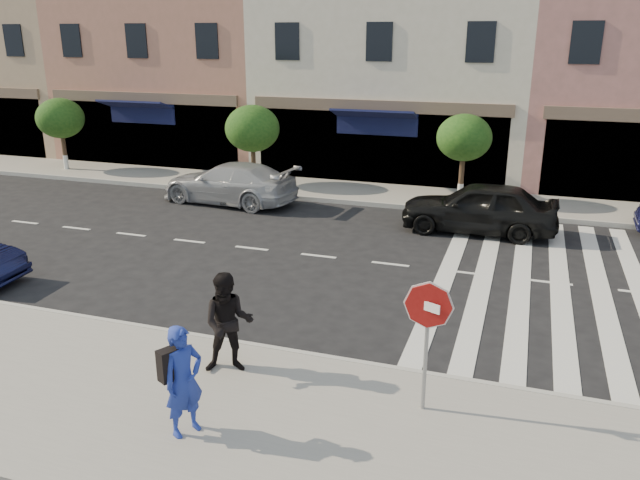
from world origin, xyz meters
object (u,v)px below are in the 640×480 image
(photographer, at_px, (184,381))
(walker, at_px, (228,323))
(car_far_left, at_px, (229,183))
(car_far_mid, at_px, (479,207))
(stop_sign, at_px, (428,317))

(photographer, bearing_deg, walker, 33.80)
(car_far_left, xyz_separation_m, car_far_mid, (8.75, -0.76, 0.06))
(walker, distance_m, car_far_mid, 10.64)
(stop_sign, relative_size, car_far_left, 0.43)
(stop_sign, bearing_deg, photographer, -128.87)
(walker, relative_size, car_far_left, 0.36)
(stop_sign, xyz_separation_m, car_far_left, (-8.82, 10.97, -1.02))
(photographer, bearing_deg, stop_sign, -34.43)
(photographer, xyz_separation_m, walker, (-0.19, 1.82, 0.05))
(stop_sign, distance_m, car_far_mid, 10.26)
(walker, bearing_deg, car_far_mid, 49.35)
(car_far_mid, bearing_deg, photographer, -14.53)
(stop_sign, bearing_deg, car_far_mid, 113.69)
(photographer, relative_size, car_far_mid, 0.37)
(car_far_left, bearing_deg, stop_sign, 44.99)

